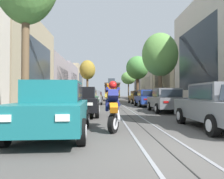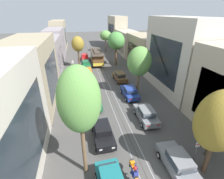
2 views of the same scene
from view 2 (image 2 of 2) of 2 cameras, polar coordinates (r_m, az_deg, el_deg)
The scene contains 25 objects.
ground_plane at distance 33.14m, azimuth -3.47°, elevation 4.90°, with size 160.67×160.67×0.00m, color #4C4947.
trolley_track_rails at distance 37.28m, azimuth -4.50°, elevation 7.23°, with size 1.14×72.27×0.01m.
building_facade_left at distance 36.00m, azimuth -21.19°, elevation 11.78°, with size 5.14×63.97×8.96m.
building_facade_right at distance 36.95m, azimuth 12.37°, elevation 13.73°, with size 5.76×63.97×10.94m.
parked_car_black_second_left at distance 16.80m, azimuth -3.23°, elevation -14.52°, with size 2.07×4.39×1.58m.
parked_car_green_mid_left at distance 22.11m, azimuth -6.32°, elevation -3.93°, with size 2.02×4.37×1.58m.
parked_car_grey_fourth_left at distance 27.41m, azimuth -7.05°, elevation 2.05°, with size 2.01×4.37×1.58m.
parked_car_orange_fifth_left at distance 32.72m, azimuth -8.46°, elevation 5.88°, with size 2.05×4.38×1.58m.
parked_car_green_sixth_left at distance 38.02m, azimuth -8.98°, elevation 8.62°, with size 2.13×4.42×1.58m.
parked_car_red_far_left at distance 44.36m, azimuth -9.39°, elevation 11.00°, with size 2.00×4.36×1.58m.
parked_car_grey_near_right at distance 15.10m, azimuth 21.86°, elevation -22.44°, with size 2.07×4.39×1.58m.
parked_car_grey_second_right at distance 19.72m, azimuth 11.67°, elevation -8.31°, with size 2.09×4.40×1.58m.
parked_car_blue_mid_right at distance 24.50m, azimuth 6.15°, elevation -0.84°, with size 2.02×4.37×1.58m.
parked_car_brown_fourth_right at distance 30.34m, azimuth 2.71°, elevation 4.56°, with size 2.10×4.41×1.58m.
street_tree_kerb_left_near at distance 10.76m, azimuth -11.24°, elevation -4.10°, with size 2.83×2.39×8.80m.
street_tree_kerb_left_second at distance 37.51m, azimuth -11.77°, elevation 15.07°, with size 2.65×2.64×6.88m.
street_tree_kerb_right_near at distance 13.50m, azimuth 33.25°, elevation -9.38°, with size 3.53×2.88×7.17m.
street_tree_kerb_right_second at distance 24.19m, azimuth 9.45°, elevation 9.46°, with size 3.58×2.91×7.25m.
street_tree_kerb_right_mid at distance 38.37m, azimuth 1.43°, elevation 16.41°, with size 3.83×4.14×7.61m.
street_tree_kerb_right_fourth at distance 52.68m, azimuth -2.21°, elevation 18.13°, with size 3.48×3.19×6.47m.
cable_car_trolley at distance 40.43m, azimuth -5.31°, elevation 11.09°, with size 2.70×9.16×3.28m.
motorcycle_with_rider at distance 13.60m, azimuth 7.54°, elevation -26.37°, with size 0.52×1.87×1.77m.
pedestrian_on_left_pavement at distance 17.27m, azimuth 30.19°, elevation -16.75°, with size 0.55×0.40×1.66m.
pedestrian_on_right_pavement at distance 39.41m, azimuth -13.47°, elevation 8.93°, with size 0.55×0.41×1.55m.
street_sign_post at distance 15.60m, azimuth 27.14°, elevation -18.16°, with size 0.36×0.07×2.42m.
Camera 2 is at (-4.36, -5.04, 11.56)m, focal length 26.42 mm.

